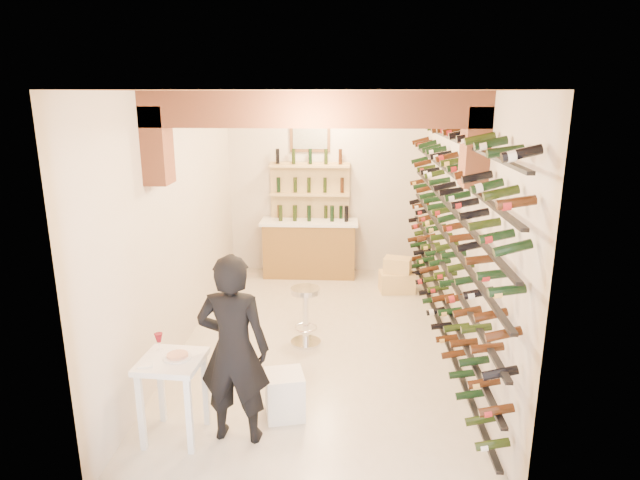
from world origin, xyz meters
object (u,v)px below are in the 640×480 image
Objects in this scene: tasting_table at (172,373)px; chrome_barstool at (306,312)px; wine_rack at (442,229)px; back_counter at (309,247)px; person at (234,350)px; white_stool at (285,395)px; crate_lower at (397,282)px.

chrome_barstool is (1.09, 2.04, -0.22)m from tasting_table.
back_counter is (-1.83, 2.65, -1.02)m from wine_rack.
tasting_table is at bearing -118.10° from chrome_barstool.
person is (-2.21, -2.12, -0.64)m from wine_rack.
white_stool reaches higher than crate_lower.
back_counter is 3.07× the size of crate_lower.
crate_lower is (-0.34, 1.89, -1.38)m from wine_rack.
back_counter reaches higher than chrome_barstool.
wine_rack is 3.35× the size of back_counter.
chrome_barstool is at bearing -87.26° from back_counter.
tasting_table is at bearing -142.57° from wine_rack.
back_counter is 4.88m from tasting_table.
back_counter is at bearing 92.74° from chrome_barstool.
white_stool is at bearing -133.84° from person.
tasting_table reaches higher than white_stool.
wine_rack is 7.40× the size of chrome_barstool.
chrome_barstool is (0.51, 2.03, -0.47)m from person.
person is at bearing 5.76° from tasting_table.
wine_rack is 2.37m from crate_lower.
back_counter is 2.21× the size of chrome_barstool.
wine_rack reaches higher than back_counter.
back_counter reaches higher than tasting_table.
crate_lower is (2.45, 4.03, -0.50)m from tasting_table.
tasting_table is 0.63m from person.
white_stool is at bearing -93.15° from chrome_barstool.
person is at bearing -104.06° from chrome_barstool.
back_counter is at bearing 82.91° from tasting_table.
tasting_table is at bearing -158.62° from white_stool.
back_counter is 3.64× the size of white_stool.
white_stool is 3.91m from crate_lower.
white_stool is (-1.79, -1.74, -1.31)m from wine_rack.
crate_lower is (1.49, -0.76, -0.37)m from back_counter.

